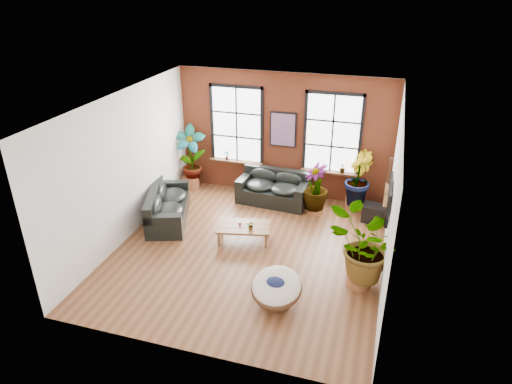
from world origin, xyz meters
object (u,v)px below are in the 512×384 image
at_px(coffee_table, 243,228).
at_px(papasan_chair, 276,288).
at_px(sofa_left, 166,206).
at_px(sofa_back, 274,188).

distance_m(coffee_table, papasan_chair, 2.44).
xyz_separation_m(sofa_left, papasan_chair, (3.58, -2.45, -0.01)).
xyz_separation_m(sofa_left, coffee_table, (2.24, -0.41, -0.03)).
distance_m(sofa_back, coffee_table, 2.23).
xyz_separation_m(sofa_back, coffee_table, (-0.16, -2.22, -0.05)).
height_order(sofa_back, papasan_chair, sofa_back).
bearing_deg(sofa_back, papasan_chair, -70.18).
xyz_separation_m(coffee_table, papasan_chair, (1.33, -2.04, 0.03)).
height_order(coffee_table, papasan_chair, papasan_chair).
xyz_separation_m(sofa_back, papasan_chair, (1.17, -4.26, -0.02)).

